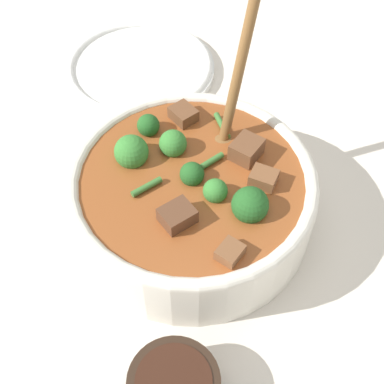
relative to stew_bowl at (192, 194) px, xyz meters
name	(u,v)px	position (x,y,z in m)	size (l,w,h in m)	color
ground_plane	(192,219)	(0.00, 0.00, -0.05)	(4.00, 4.00, 0.00)	silver
stew_bowl	(192,194)	(0.00, 0.00, 0.00)	(0.28, 0.28, 0.25)	white
empty_plate	(140,67)	(-0.07, 0.28, -0.04)	(0.23, 0.23, 0.02)	white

